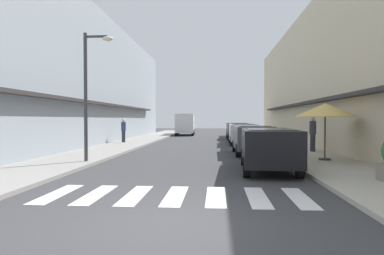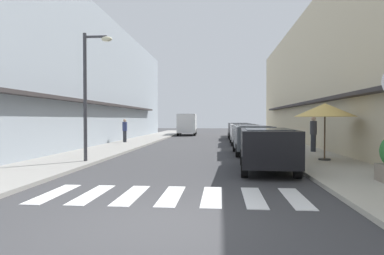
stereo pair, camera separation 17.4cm
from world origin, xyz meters
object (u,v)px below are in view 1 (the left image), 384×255
(parked_car_far, at_px, (242,132))
(pedestrian_walking_far, at_px, (124,130))
(parked_car_distant, at_px, (237,129))
(cafe_umbrella, at_px, (325,110))
(parked_car_mid, at_px, (252,136))
(delivery_van, at_px, (185,123))
(street_lamp, at_px, (90,82))
(pedestrian_walking_near, at_px, (313,133))
(parked_car_near, at_px, (269,145))

(parked_car_far, height_order, pedestrian_walking_far, pedestrian_walking_far)
(parked_car_distant, bearing_deg, parked_car_far, -90.00)
(cafe_umbrella, bearing_deg, pedestrian_walking_far, 137.69)
(parked_car_mid, distance_m, pedestrian_walking_far, 11.03)
(delivery_van, xyz_separation_m, pedestrian_walking_far, (-3.21, -14.19, -0.40))
(street_lamp, bearing_deg, parked_car_mid, 32.52)
(pedestrian_walking_near, relative_size, pedestrian_walking_far, 1.08)
(parked_car_near, bearing_deg, cafe_umbrella, 43.51)
(delivery_van, bearing_deg, pedestrian_walking_near, -67.49)
(parked_car_mid, bearing_deg, parked_car_distant, 90.00)
(delivery_van, distance_m, pedestrian_walking_far, 14.56)
(parked_car_distant, bearing_deg, parked_car_mid, -90.00)
(parked_car_far, height_order, pedestrian_walking_near, pedestrian_walking_near)
(pedestrian_walking_far, bearing_deg, parked_car_far, -162.10)
(cafe_umbrella, xyz_separation_m, pedestrian_walking_far, (-11.21, 10.20, -1.15))
(parked_car_mid, distance_m, parked_car_far, 6.75)
(parked_car_near, xyz_separation_m, delivery_van, (-5.34, 26.92, 0.48))
(parked_car_near, distance_m, delivery_van, 27.45)
(parked_car_mid, xyz_separation_m, pedestrian_walking_near, (3.19, 0.56, 0.17))
(parked_car_distant, relative_size, pedestrian_walking_near, 2.39)
(parked_car_near, distance_m, parked_car_far, 12.51)
(parked_car_far, relative_size, delivery_van, 0.81)
(pedestrian_walking_far, bearing_deg, street_lamp, 118.13)
(parked_car_distant, distance_m, delivery_van, 9.70)
(pedestrian_walking_near, distance_m, pedestrian_walking_far, 13.37)
(parked_car_near, bearing_deg, delivery_van, 101.23)
(parked_car_distant, bearing_deg, pedestrian_walking_near, -75.70)
(pedestrian_walking_near, bearing_deg, parked_car_mid, -5.68)
(parked_car_far, bearing_deg, cafe_umbrella, -75.11)
(parked_car_near, relative_size, delivery_van, 0.79)
(street_lamp, relative_size, pedestrian_walking_near, 2.80)
(parked_car_mid, height_order, street_lamp, street_lamp)
(parked_car_mid, height_order, pedestrian_walking_near, pedestrian_walking_near)
(parked_car_mid, bearing_deg, pedestrian_walking_near, 10.02)
(parked_car_distant, bearing_deg, street_lamp, -111.35)
(delivery_van, xyz_separation_m, pedestrian_walking_near, (8.53, -20.59, -0.32))
(parked_car_far, distance_m, pedestrian_walking_near, 6.96)
(parked_car_mid, relative_size, parked_car_distant, 0.99)
(delivery_van, distance_m, street_lamp, 25.60)
(parked_car_mid, xyz_separation_m, parked_car_far, (-0.00, 6.75, 0.00))
(parked_car_far, bearing_deg, delivery_van, 110.35)
(parked_car_distant, distance_m, pedestrian_walking_near, 12.91)
(parked_car_distant, xyz_separation_m, pedestrian_walking_far, (-8.55, -6.11, 0.09))
(parked_car_distant, relative_size, cafe_umbrella, 1.77)
(parked_car_near, xyz_separation_m, pedestrian_walking_near, (3.19, 6.33, 0.17))
(delivery_van, bearing_deg, parked_car_near, -78.77)
(parked_car_mid, bearing_deg, parked_car_near, -90.00)
(parked_car_mid, xyz_separation_m, delivery_van, (-5.34, 21.16, 0.48))
(delivery_van, bearing_deg, pedestrian_walking_far, -102.74)
(parked_car_distant, bearing_deg, pedestrian_walking_far, -144.45)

